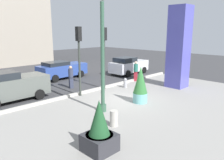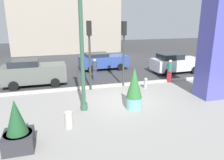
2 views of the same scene
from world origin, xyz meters
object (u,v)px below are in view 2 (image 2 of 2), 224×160
object	(u,v)px
art_pillar_blue	(214,48)
concrete_bollard	(69,120)
lamp_post	(82,55)
fire_hydrant	(146,83)
potted_plant_near_right	(134,89)
car_passing_lane	(103,61)
pedestrian_on_sidewalk	(95,69)
pedestrian_crossing	(170,70)
car_curb_west	(33,72)
traffic_light_far_side	(124,43)
potted_plant_mid_plaza	(17,129)
traffic_light_corner	(89,45)
car_intersection	(175,63)

from	to	relation	value
art_pillar_blue	concrete_bollard	size ratio (longest dim) A/B	8.05
lamp_post	fire_hydrant	world-z (taller)	lamp_post
art_pillar_blue	fire_hydrant	xyz separation A→B (m)	(-2.99, 2.62, -2.65)
potted_plant_near_right	car_passing_lane	size ratio (longest dim) A/B	0.49
fire_hydrant	lamp_post	bearing A→B (deg)	-151.80
art_pillar_blue	pedestrian_on_sidewalk	distance (m)	8.32
fire_hydrant	pedestrian_crossing	distance (m)	2.52
concrete_bollard	car_curb_west	distance (m)	7.31
traffic_light_far_side	lamp_post	bearing A→B (deg)	-134.38
pedestrian_on_sidewalk	pedestrian_crossing	bearing A→B (deg)	-20.09
lamp_post	car_passing_lane	world-z (taller)	lamp_post
potted_plant_near_right	traffic_light_far_side	size ratio (longest dim) A/B	0.50
traffic_light_far_side	car_curb_west	distance (m)	6.71
car_curb_west	lamp_post	bearing A→B (deg)	-62.64
car_curb_west	pedestrian_on_sidewalk	world-z (taller)	car_curb_west
car_curb_west	potted_plant_mid_plaza	bearing A→B (deg)	-90.68
car_passing_lane	concrete_bollard	bearing A→B (deg)	-111.27
lamp_post	potted_plant_mid_plaza	xyz separation A→B (m)	(-2.85, -2.87, -2.09)
traffic_light_corner	car_intersection	world-z (taller)	traffic_light_corner
potted_plant_near_right	concrete_bollard	distance (m)	3.83
art_pillar_blue	traffic_light_corner	size ratio (longest dim) A/B	1.34
car_intersection	lamp_post	bearing A→B (deg)	-146.80
potted_plant_near_right	pedestrian_crossing	size ratio (longest dim) A/B	1.30
pedestrian_crossing	fire_hydrant	bearing A→B (deg)	-159.75
potted_plant_near_right	traffic_light_corner	bearing A→B (deg)	114.12
pedestrian_crossing	concrete_bollard	bearing A→B (deg)	-147.28
fire_hydrant	car_intersection	distance (m)	5.48
potted_plant_near_right	car_curb_west	world-z (taller)	potted_plant_near_right
potted_plant_near_right	car_passing_lane	distance (m)	9.28
car_intersection	fire_hydrant	bearing A→B (deg)	-141.96
traffic_light_far_side	pedestrian_crossing	xyz separation A→B (m)	(3.63, -0.06, -2.08)
lamp_post	potted_plant_mid_plaza	world-z (taller)	lamp_post
lamp_post	art_pillar_blue	world-z (taller)	art_pillar_blue
traffic_light_corner	pedestrian_on_sidewalk	xyz separation A→B (m)	(0.72, 2.05, -2.08)
potted_plant_mid_plaza	car_curb_west	size ratio (longest dim) A/B	0.45
lamp_post	pedestrian_on_sidewalk	world-z (taller)	lamp_post
art_pillar_blue	pedestrian_on_sidewalk	xyz separation A→B (m)	(-5.98, 5.40, -2.07)
car_intersection	pedestrian_on_sidewalk	world-z (taller)	pedestrian_on_sidewalk
potted_plant_mid_plaza	traffic_light_far_side	distance (m)	9.08
potted_plant_mid_plaza	fire_hydrant	world-z (taller)	potted_plant_mid_plaza
pedestrian_on_sidewalk	car_curb_west	bearing A→B (deg)	179.33
traffic_light_corner	car_curb_west	size ratio (longest dim) A/B	1.04
concrete_bollard	potted_plant_mid_plaza	bearing A→B (deg)	-149.24
traffic_light_far_side	art_pillar_blue	bearing A→B (deg)	-39.25
art_pillar_blue	pedestrian_crossing	world-z (taller)	art_pillar_blue
lamp_post	potted_plant_near_right	distance (m)	3.21
traffic_light_far_side	car_intersection	size ratio (longest dim) A/B	1.04
lamp_post	traffic_light_corner	bearing A→B (deg)	73.61
concrete_bollard	car_curb_west	size ratio (longest dim) A/B	0.17
potted_plant_mid_plaza	car_intersection	size ratio (longest dim) A/B	0.45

